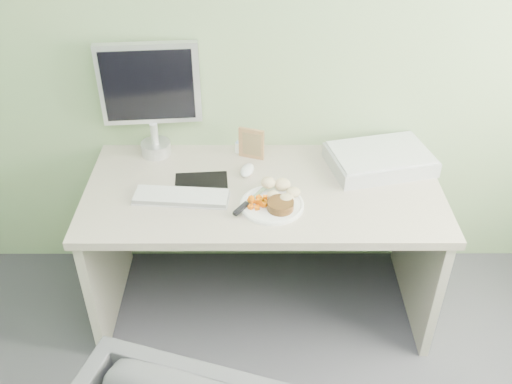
{
  "coord_description": "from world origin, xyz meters",
  "views": [
    {
      "loc": [
        -0.04,
        -0.46,
        2.21
      ],
      "look_at": [
        -0.03,
        1.5,
        0.8
      ],
      "focal_mm": 40.0,
      "sensor_mm": 36.0,
      "label": 1
    }
  ],
  "objects_px": {
    "desk": "(263,220)",
    "plate": "(272,205)",
    "monitor": "(150,94)",
    "scanner": "(380,160)"
  },
  "relations": [
    {
      "from": "desk",
      "to": "plate",
      "type": "xyz_separation_m",
      "value": [
        0.03,
        -0.13,
        0.19
      ]
    },
    {
      "from": "desk",
      "to": "monitor",
      "type": "distance_m",
      "value": 0.78
    },
    {
      "from": "scanner",
      "to": "monitor",
      "type": "xyz_separation_m",
      "value": [
        -1.07,
        0.14,
        0.28
      ]
    },
    {
      "from": "plate",
      "to": "monitor",
      "type": "xyz_separation_m",
      "value": [
        -0.55,
        0.45,
        0.3
      ]
    },
    {
      "from": "plate",
      "to": "scanner",
      "type": "height_order",
      "value": "scanner"
    },
    {
      "from": "plate",
      "to": "monitor",
      "type": "height_order",
      "value": "monitor"
    },
    {
      "from": "desk",
      "to": "plate",
      "type": "distance_m",
      "value": 0.23
    },
    {
      "from": "desk",
      "to": "scanner",
      "type": "bearing_deg",
      "value": 18.06
    },
    {
      "from": "plate",
      "to": "monitor",
      "type": "relative_size",
      "value": 0.5
    },
    {
      "from": "monitor",
      "to": "scanner",
      "type": "bearing_deg",
      "value": -12.4
    }
  ]
}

